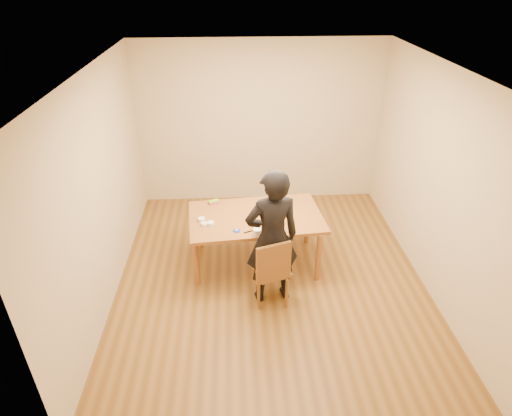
{
  "coord_description": "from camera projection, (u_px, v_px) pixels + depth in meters",
  "views": [
    {
      "loc": [
        -0.44,
        -4.48,
        3.68
      ],
      "look_at": [
        -0.17,
        0.3,
        0.9
      ],
      "focal_mm": 30.0,
      "sensor_mm": 36.0,
      "label": 1
    }
  ],
  "objects": [
    {
      "name": "frosting_dome",
      "position": [
        273.0,
        206.0,
        5.65
      ],
      "size": [
        0.23,
        0.23,
        0.03
      ],
      "primitive_type": "ellipsoid",
      "color": "white",
      "rests_on": "cake"
    },
    {
      "name": "candy_box_pink",
      "position": [
        214.0,
        203.0,
        5.94
      ],
      "size": [
        0.16,
        0.12,
        0.02
      ],
      "primitive_type": "cube",
      "rotation": [
        0.0,
        0.0,
        0.38
      ],
      "color": "#CF3079",
      "rests_on": "dining_table"
    },
    {
      "name": "spatula",
      "position": [
        250.0,
        231.0,
        5.32
      ],
      "size": [
        0.17,
        0.08,
        0.01
      ],
      "primitive_type": "cube",
      "rotation": [
        0.0,
        0.0,
        0.41
      ],
      "color": "black",
      "rests_on": "dining_table"
    },
    {
      "name": "cake_plate",
      "position": [
        273.0,
        213.0,
        5.7
      ],
      "size": [
        0.29,
        0.29,
        0.02
      ],
      "primitive_type": "cylinder",
      "color": "#BB0C34",
      "rests_on": "dining_table"
    },
    {
      "name": "frosting_dollop",
      "position": [
        237.0,
        230.0,
        5.33
      ],
      "size": [
        0.04,
        0.04,
        0.02
      ],
      "primitive_type": "ellipsoid",
      "color": "white",
      "rests_on": "frosting_lid"
    },
    {
      "name": "cake",
      "position": [
        273.0,
        210.0,
        5.67
      ],
      "size": [
        0.24,
        0.24,
        0.08
      ],
      "primitive_type": "cylinder",
      "color": "white",
      "rests_on": "cake_plate"
    },
    {
      "name": "ramekin_multi",
      "position": [
        210.0,
        223.0,
        5.45
      ],
      "size": [
        0.09,
        0.09,
        0.04
      ],
      "primitive_type": "cylinder",
      "color": "white",
      "rests_on": "dining_table"
    },
    {
      "name": "person",
      "position": [
        272.0,
        238.0,
        4.97
      ],
      "size": [
        0.71,
        0.53,
        1.76
      ],
      "primitive_type": "imported",
      "rotation": [
        0.0,
        0.0,
        3.32
      ],
      "color": "black",
      "rests_on": "floor"
    },
    {
      "name": "dining_chair",
      "position": [
        272.0,
        270.0,
        5.14
      ],
      "size": [
        0.49,
        0.49,
        0.04
      ],
      "primitive_type": "cube",
      "rotation": [
        0.0,
        0.0,
        0.31
      ],
      "color": "brown",
      "rests_on": "floor"
    },
    {
      "name": "candy_box_green",
      "position": [
        214.0,
        201.0,
        5.93
      ],
      "size": [
        0.16,
        0.13,
        0.02
      ],
      "primitive_type": "cube",
      "rotation": [
        0.0,
        0.0,
        0.48
      ],
      "color": "green",
      "rests_on": "candy_box_pink"
    },
    {
      "name": "dining_table",
      "position": [
        256.0,
        217.0,
        5.66
      ],
      "size": [
        1.83,
        1.19,
        0.04
      ],
      "primitive_type": "cube",
      "rotation": [
        0.0,
        0.0,
        0.09
      ],
      "color": "brown",
      "rests_on": "floor"
    },
    {
      "name": "ramekin_yellow",
      "position": [
        202.0,
        220.0,
        5.53
      ],
      "size": [
        0.09,
        0.09,
        0.04
      ],
      "primitive_type": "cylinder",
      "color": "white",
      "rests_on": "dining_table"
    },
    {
      "name": "ramekin_green",
      "position": [
        204.0,
        224.0,
        5.44
      ],
      "size": [
        0.08,
        0.08,
        0.04
      ],
      "primitive_type": "cylinder",
      "color": "white",
      "rests_on": "dining_table"
    },
    {
      "name": "frosting_lid",
      "position": [
        237.0,
        231.0,
        5.33
      ],
      "size": [
        0.09,
        0.09,
        0.01
      ],
      "primitive_type": "cylinder",
      "color": "#182A9E",
      "rests_on": "dining_table"
    },
    {
      "name": "frosting_tub",
      "position": [
        257.0,
        232.0,
        5.23
      ],
      "size": [
        0.1,
        0.1,
        0.09
      ],
      "primitive_type": "cylinder",
      "color": "white",
      "rests_on": "dining_table"
    },
    {
      "name": "room_shell",
      "position": [
        270.0,
        175.0,
        5.36
      ],
      "size": [
        4.0,
        4.5,
        2.7
      ],
      "color": "brown",
      "rests_on": "ground"
    }
  ]
}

